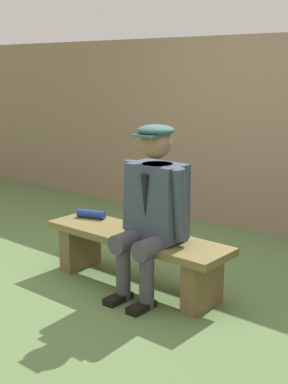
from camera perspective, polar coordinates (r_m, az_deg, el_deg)
name	(u,v)px	position (r m, az deg, el deg)	size (l,w,h in m)	color
ground_plane	(136,285)	(4.37, -0.88, -9.94)	(30.00, 30.00, 0.00)	#577442
bench	(136,249)	(4.26, -0.89, -6.15)	(1.61, 0.44, 0.44)	brown
seated_man	(153,205)	(3.96, 0.93, -1.36)	(0.59, 0.58, 1.31)	#374352
rolled_magazine	(91,214)	(4.65, -5.68, -2.37)	(0.07, 0.07, 0.25)	navy
stadium_wall	(262,135)	(5.75, 12.54, 5.94)	(12.00, 0.24, 2.04)	#8A7159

